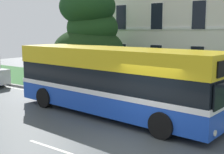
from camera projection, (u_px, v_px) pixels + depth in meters
ground_plane at (151, 134)px, 10.91m from camera, size 60.00×56.00×0.18m
iron_verge_railing at (172, 99)px, 13.71m from camera, size 17.31×0.04×0.97m
evergreen_tree at (90, 44)px, 20.75m from camera, size 5.21×5.21×6.75m
single_decker_bus at (112, 80)px, 13.22m from camera, size 10.21×3.34×2.97m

